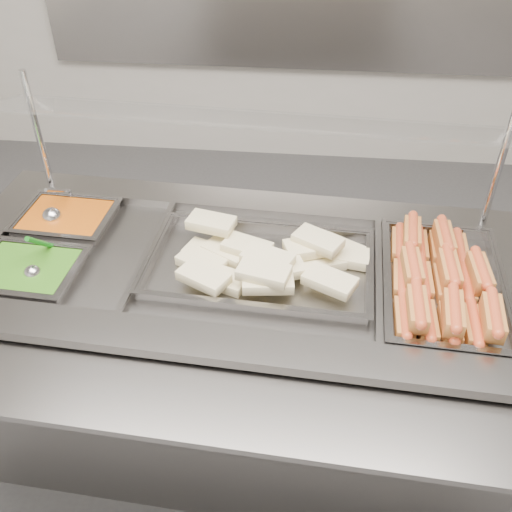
# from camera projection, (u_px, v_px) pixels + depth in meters

# --- Properties ---
(steam_counter) EXTENTS (1.74, 0.85, 0.81)m
(steam_counter) POSITION_uv_depth(u_px,v_px,m) (242.00, 357.00, 1.87)
(steam_counter) COLOR slate
(steam_counter) RESTS_ON ground
(tray_rail) EXTENTS (1.64, 0.43, 0.05)m
(tray_rail) POSITION_uv_depth(u_px,v_px,m) (204.00, 401.00, 1.29)
(tray_rail) COLOR gray
(tray_rail) RESTS_ON steam_counter
(sneeze_guard) EXTENTS (1.50, 0.35, 0.40)m
(sneeze_guard) POSITION_uv_depth(u_px,v_px,m) (251.00, 122.00, 1.57)
(sneeze_guard) COLOR silver
(sneeze_guard) RESTS_ON steam_counter
(pan_hotdogs) EXTENTS (0.34, 0.51, 0.09)m
(pan_hotdogs) POSITION_uv_depth(u_px,v_px,m) (442.00, 291.00, 1.57)
(pan_hotdogs) COLOR gray
(pan_hotdogs) RESTS_ON steam_counter
(pan_wraps) EXTENTS (0.63, 0.40, 0.06)m
(pan_wraps) POSITION_uv_depth(u_px,v_px,m) (259.00, 268.00, 1.63)
(pan_wraps) COLOR gray
(pan_wraps) RESTS_ON steam_counter
(pan_beans) EXTENTS (0.28, 0.23, 0.09)m
(pan_beans) POSITION_uv_depth(u_px,v_px,m) (68.00, 225.00, 1.82)
(pan_beans) COLOR gray
(pan_beans) RESTS_ON steam_counter
(pan_peas) EXTENTS (0.28, 0.23, 0.09)m
(pan_peas) POSITION_uv_depth(u_px,v_px,m) (30.00, 278.00, 1.61)
(pan_peas) COLOR gray
(pan_peas) RESTS_ON steam_counter
(hotdogs_in_buns) EXTENTS (0.26, 0.48, 0.11)m
(hotdogs_in_buns) POSITION_uv_depth(u_px,v_px,m) (438.00, 279.00, 1.54)
(hotdogs_in_buns) COLOR #A95723
(hotdogs_in_buns) RESTS_ON pan_hotdogs
(tortilla_wraps) EXTENTS (0.56, 0.33, 0.09)m
(tortilla_wraps) POSITION_uv_depth(u_px,v_px,m) (267.00, 259.00, 1.60)
(tortilla_wraps) COLOR beige
(tortilla_wraps) RESTS_ON pan_wraps
(ladle) EXTENTS (0.06, 0.18, 0.13)m
(ladle) POSITION_uv_depth(u_px,v_px,m) (53.00, 215.00, 1.78)
(ladle) COLOR silver
(ladle) RESTS_ON pan_beans
(serving_spoon) EXTENTS (0.05, 0.15, 0.14)m
(serving_spoon) POSITION_uv_depth(u_px,v_px,m) (34.00, 268.00, 1.58)
(serving_spoon) COLOR silver
(serving_spoon) RESTS_ON pan_peas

